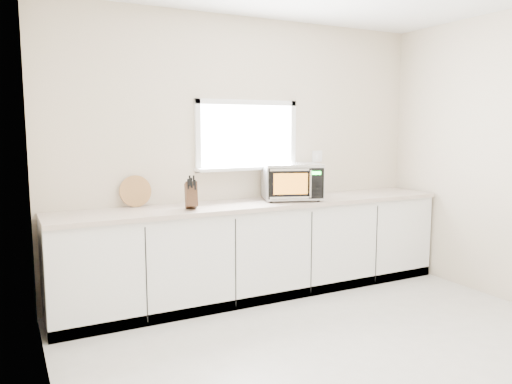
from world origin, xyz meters
TOP-DOWN VIEW (x-y plane):
  - ground at (0.00, 0.00)m, footprint 4.00×4.00m
  - back_wall at (0.00, 2.00)m, footprint 4.00×0.17m
  - cabinets at (0.00, 1.70)m, footprint 3.92×0.60m
  - countertop at (0.00, 1.69)m, footprint 3.92×0.64m
  - microwave at (0.34, 1.68)m, footprint 0.66×0.59m
  - knife_block at (-0.74, 1.59)m, footprint 0.14×0.23m
  - cutting_board at (-1.14, 1.94)m, footprint 0.28×0.07m
  - coffee_grinder at (0.41, 1.73)m, footprint 0.14×0.14m

SIDE VIEW (x-z plane):
  - ground at x=0.00m, z-range 0.00..0.00m
  - cabinets at x=0.00m, z-range 0.00..0.88m
  - countertop at x=0.00m, z-range 0.88..0.92m
  - coffee_grinder at x=0.41m, z-range 0.92..1.13m
  - knife_block at x=-0.74m, z-range 0.90..1.20m
  - cutting_board at x=-1.14m, z-range 0.92..1.20m
  - microwave at x=0.34m, z-range 0.93..1.29m
  - back_wall at x=0.00m, z-range 0.01..2.71m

